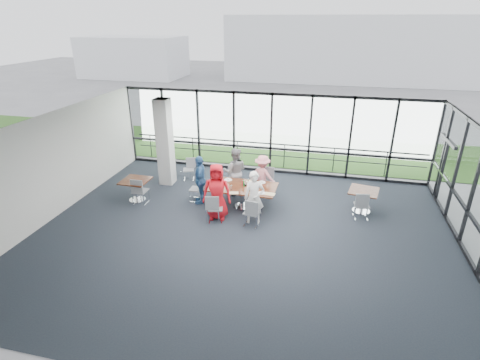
% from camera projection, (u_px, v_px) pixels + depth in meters
% --- Properties ---
extents(floor, '(12.00, 10.00, 0.02)m').
position_uv_depth(floor, '(243.00, 235.00, 10.85)').
color(floor, '#202531').
rests_on(floor, ground).
extents(ceiling, '(12.00, 10.00, 0.04)m').
position_uv_depth(ceiling, '(243.00, 128.00, 9.56)').
color(ceiling, white).
rests_on(ceiling, ground).
extents(wall_left, '(0.10, 10.00, 3.20)m').
position_uv_depth(wall_left, '(52.00, 166.00, 11.46)').
color(wall_left, silver).
rests_on(wall_left, ground).
extents(wall_front, '(12.00, 0.10, 3.20)m').
position_uv_depth(wall_front, '(170.00, 315.00, 5.74)').
color(wall_front, silver).
rests_on(wall_front, ground).
extents(curtain_wall_back, '(12.00, 0.10, 3.20)m').
position_uv_depth(curtain_wall_back, '(271.00, 134.00, 14.67)').
color(curtain_wall_back, white).
rests_on(curtain_wall_back, ground).
extents(exit_door, '(0.12, 1.60, 2.10)m').
position_uv_depth(exit_door, '(442.00, 172.00, 12.51)').
color(exit_door, black).
rests_on(exit_door, ground).
extents(structural_column, '(0.50, 0.50, 3.20)m').
position_uv_depth(structural_column, '(165.00, 142.00, 13.64)').
color(structural_column, silver).
rests_on(structural_column, ground).
extents(apron, '(80.00, 70.00, 0.02)m').
position_uv_depth(apron, '(285.00, 137.00, 19.77)').
color(apron, slate).
rests_on(apron, ground).
extents(grass_strip, '(80.00, 5.00, 0.01)m').
position_uv_depth(grass_strip, '(280.00, 148.00, 17.98)').
color(grass_strip, '#2C5119').
rests_on(grass_strip, ground).
extents(hangar_main, '(24.00, 10.00, 6.00)m').
position_uv_depth(hangar_main, '(353.00, 48.00, 37.35)').
color(hangar_main, white).
rests_on(hangar_main, ground).
extents(hangar_aux, '(10.00, 6.00, 4.00)m').
position_uv_depth(hangar_aux, '(134.00, 57.00, 38.81)').
color(hangar_aux, white).
rests_on(hangar_aux, ground).
extents(guard_rail, '(12.00, 0.06, 0.06)m').
position_uv_depth(guard_rail, '(272.00, 155.00, 15.64)').
color(guard_rail, '#2D2D33').
rests_on(guard_rail, ground).
extents(main_table, '(2.25, 1.27, 0.75)m').
position_uv_depth(main_table, '(242.00, 189.00, 12.19)').
color(main_table, '#39140B').
rests_on(main_table, ground).
extents(side_table_left, '(0.91, 0.91, 0.75)m').
position_uv_depth(side_table_left, '(136.00, 183.00, 12.66)').
color(side_table_left, '#39140B').
rests_on(side_table_left, ground).
extents(side_table_right, '(1.03, 1.03, 0.75)m').
position_uv_depth(side_table_right, '(363.00, 194.00, 11.91)').
color(side_table_right, '#39140B').
rests_on(side_table_right, ground).
extents(diner_near_left, '(0.95, 0.70, 1.79)m').
position_uv_depth(diner_near_left, '(217.00, 192.00, 11.44)').
color(diner_near_left, red).
rests_on(diner_near_left, ground).
extents(diner_near_right, '(0.68, 0.54, 1.66)m').
position_uv_depth(diner_near_right, '(254.00, 198.00, 11.19)').
color(diner_near_right, white).
rests_on(diner_near_right, ground).
extents(diner_far_left, '(0.92, 0.67, 1.72)m').
position_uv_depth(diner_far_left, '(235.00, 172.00, 13.01)').
color(diner_far_left, gray).
rests_on(diner_far_left, ground).
extents(diner_far_right, '(1.07, 0.74, 1.50)m').
position_uv_depth(diner_far_right, '(262.00, 176.00, 12.93)').
color(diner_far_right, pink).
rests_on(diner_far_right, ground).
extents(diner_end, '(0.75, 1.07, 1.67)m').
position_uv_depth(diner_end, '(200.00, 180.00, 12.44)').
color(diner_end, '#2D5A8E').
rests_on(diner_end, ground).
extents(chair_main_nl, '(0.52, 0.52, 0.89)m').
position_uv_depth(chair_main_nl, '(216.00, 208.00, 11.42)').
color(chair_main_nl, gray).
rests_on(chair_main_nl, ground).
extents(chair_main_nr, '(0.49, 0.49, 0.87)m').
position_uv_depth(chair_main_nr, '(252.00, 212.00, 11.18)').
color(chair_main_nr, gray).
rests_on(chair_main_nr, ground).
extents(chair_main_fl, '(0.46, 0.46, 0.83)m').
position_uv_depth(chair_main_fl, '(232.00, 180.00, 13.43)').
color(chair_main_fl, gray).
rests_on(chair_main_fl, ground).
extents(chair_main_fr, '(0.50, 0.50, 0.98)m').
position_uv_depth(chair_main_fr, '(267.00, 183.00, 13.02)').
color(chair_main_fr, gray).
rests_on(chair_main_fr, ground).
extents(chair_main_end, '(0.43, 0.43, 0.86)m').
position_uv_depth(chair_main_end, '(196.00, 189.00, 12.71)').
color(chair_main_end, gray).
rests_on(chair_main_end, ground).
extents(chair_spare_la, '(0.44, 0.44, 0.91)m').
position_uv_depth(chair_spare_la, '(140.00, 191.00, 12.53)').
color(chair_spare_la, gray).
rests_on(chair_spare_la, ground).
extents(chair_spare_lb, '(0.51, 0.51, 0.82)m').
position_uv_depth(chair_spare_lb, '(188.00, 170.00, 14.37)').
color(chair_spare_lb, gray).
rests_on(chair_spare_lb, ground).
extents(chair_spare_r, '(0.49, 0.49, 0.88)m').
position_uv_depth(chair_spare_r, '(362.00, 205.00, 11.60)').
color(chair_spare_r, gray).
rests_on(chair_spare_r, ground).
extents(plate_nl, '(0.24, 0.24, 0.01)m').
position_uv_depth(plate_nl, '(219.00, 189.00, 11.94)').
color(plate_nl, white).
rests_on(plate_nl, main_table).
extents(plate_nr, '(0.25, 0.25, 0.01)m').
position_uv_depth(plate_nr, '(262.00, 193.00, 11.67)').
color(plate_nr, white).
rests_on(plate_nr, main_table).
extents(plate_fl, '(0.27, 0.27, 0.01)m').
position_uv_depth(plate_fl, '(228.00, 180.00, 12.62)').
color(plate_fl, white).
rests_on(plate_fl, main_table).
extents(plate_fr, '(0.26, 0.26, 0.01)m').
position_uv_depth(plate_fr, '(262.00, 182.00, 12.42)').
color(plate_fr, white).
rests_on(plate_fr, main_table).
extents(plate_end, '(0.26, 0.26, 0.01)m').
position_uv_depth(plate_end, '(215.00, 183.00, 12.37)').
color(plate_end, white).
rests_on(plate_end, main_table).
extents(tumbler_a, '(0.06, 0.06, 0.13)m').
position_uv_depth(tumbler_a, '(231.00, 187.00, 11.91)').
color(tumbler_a, white).
rests_on(tumbler_a, main_table).
extents(tumbler_b, '(0.08, 0.08, 0.15)m').
position_uv_depth(tumbler_b, '(249.00, 188.00, 11.87)').
color(tumbler_b, white).
rests_on(tumbler_b, main_table).
extents(tumbler_c, '(0.07, 0.07, 0.14)m').
position_uv_depth(tumbler_c, '(248.00, 181.00, 12.34)').
color(tumbler_c, white).
rests_on(tumbler_c, main_table).
extents(tumbler_d, '(0.07, 0.07, 0.14)m').
position_uv_depth(tumbler_d, '(216.00, 184.00, 12.16)').
color(tumbler_d, white).
rests_on(tumbler_d, main_table).
extents(menu_a, '(0.32, 0.26, 0.00)m').
position_uv_depth(menu_a, '(234.00, 193.00, 11.69)').
color(menu_a, beige).
rests_on(menu_a, main_table).
extents(menu_b, '(0.33, 0.24, 0.00)m').
position_uv_depth(menu_b, '(270.00, 194.00, 11.62)').
color(menu_b, beige).
rests_on(menu_b, main_table).
extents(menu_c, '(0.30, 0.21, 0.00)m').
position_uv_depth(menu_c, '(251.00, 181.00, 12.53)').
color(menu_c, beige).
rests_on(menu_c, main_table).
extents(condiment_caddy, '(0.10, 0.07, 0.04)m').
position_uv_depth(condiment_caddy, '(245.00, 185.00, 12.21)').
color(condiment_caddy, black).
rests_on(condiment_caddy, main_table).
extents(ketchup_bottle, '(0.06, 0.06, 0.18)m').
position_uv_depth(ketchup_bottle, '(243.00, 183.00, 12.14)').
color(ketchup_bottle, '#B61D2B').
rests_on(ketchup_bottle, main_table).
extents(green_bottle, '(0.05, 0.05, 0.20)m').
position_uv_depth(green_bottle, '(244.00, 183.00, 12.12)').
color(green_bottle, '#1E732B').
rests_on(green_bottle, main_table).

